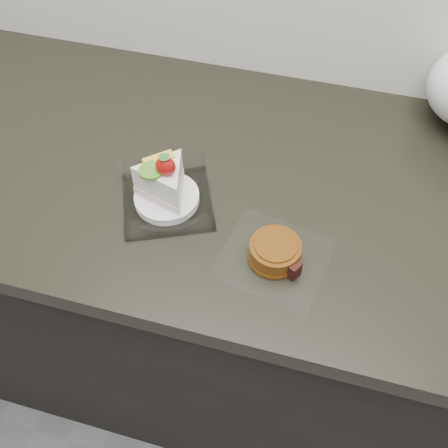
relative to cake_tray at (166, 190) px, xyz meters
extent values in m
cube|color=black|center=(0.13, 0.10, -0.50)|extent=(2.00, 0.60, 0.86)
cube|color=black|center=(0.13, 0.10, -0.05)|extent=(2.04, 0.64, 0.04)
cube|color=white|center=(0.00, 0.00, -0.03)|extent=(0.20, 0.20, 0.00)
cylinder|color=white|center=(0.00, 0.00, -0.02)|extent=(0.11, 0.11, 0.02)
ellipsoid|color=red|center=(0.01, -0.01, 0.07)|extent=(0.03, 0.03, 0.03)
cone|color=#2D7223|center=(0.01, -0.01, 0.08)|extent=(0.02, 0.02, 0.01)
cylinder|color=#5F9E2D|center=(-0.01, -0.01, 0.06)|extent=(0.04, 0.04, 0.01)
cube|color=yellow|center=(-0.01, 0.02, 0.06)|extent=(0.05, 0.05, 0.01)
cube|color=white|center=(0.20, -0.07, -0.03)|extent=(0.19, 0.18, 0.00)
cylinder|color=#69390C|center=(0.20, -0.07, -0.01)|extent=(0.08, 0.08, 0.03)
cylinder|color=#69390C|center=(0.20, -0.07, -0.03)|extent=(0.08, 0.08, 0.01)
cylinder|color=#69390C|center=(0.20, -0.07, 0.01)|extent=(0.07, 0.07, 0.00)
cube|color=black|center=(0.23, -0.09, -0.02)|extent=(0.03, 0.03, 0.03)
camera|label=1|loc=(0.24, -0.51, 0.63)|focal=40.00mm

